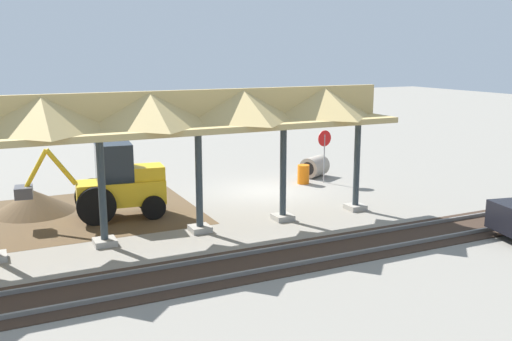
{
  "coord_description": "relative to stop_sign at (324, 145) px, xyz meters",
  "views": [
    {
      "loc": [
        11.21,
        22.15,
        6.12
      ],
      "look_at": [
        1.81,
        2.59,
        1.6
      ],
      "focal_mm": 40.0,
      "sensor_mm": 36.0,
      "label": 1
    }
  ],
  "objects": [
    {
      "name": "traffic_barrel",
      "position": [
        1.01,
        -0.2,
        -1.36
      ],
      "size": [
        0.56,
        0.56,
        0.9
      ],
      "primitive_type": "cylinder",
      "color": "orange",
      "rests_on": "ground"
    },
    {
      "name": "backhoe",
      "position": [
        10.18,
        1.67,
        -0.55
      ],
      "size": [
        5.35,
        1.99,
        2.82
      ],
      "color": "yellow",
      "rests_on": "ground"
    },
    {
      "name": "rail_tracks",
      "position": [
        3.23,
        8.27,
        -1.78
      ],
      "size": [
        60.0,
        2.58,
        0.15
      ],
      "color": "slate",
      "rests_on": "ground"
    },
    {
      "name": "platform_canopy",
      "position": [
        11.25,
        4.63,
        2.35
      ],
      "size": [
        20.79,
        3.2,
        4.9
      ],
      "color": "#9E998E",
      "rests_on": "ground"
    },
    {
      "name": "dirt_mound",
      "position": [
        12.96,
        -0.49,
        -1.81
      ],
      "size": [
        6.27,
        6.27,
        1.76
      ],
      "primitive_type": "cone",
      "color": "brown",
      "rests_on": "ground"
    },
    {
      "name": "concrete_pipe",
      "position": [
        -0.28,
        -1.3,
        -1.31
      ],
      "size": [
        1.62,
        1.51,
        1.02
      ],
      "color": "#9E9384",
      "rests_on": "ground"
    },
    {
      "name": "ground_plane",
      "position": [
        3.23,
        0.43,
        -1.81
      ],
      "size": [
        120.0,
        120.0,
        0.0
      ],
      "primitive_type": "plane",
      "color": "gray"
    },
    {
      "name": "stop_sign",
      "position": [
        0.0,
        0.0,
        0.0
      ],
      "size": [
        0.76,
        0.13,
        2.51
      ],
      "color": "gray",
      "rests_on": "ground"
    },
    {
      "name": "dirt_work_zone",
      "position": [
        11.5,
        0.6,
        -1.81
      ],
      "size": [
        8.94,
        7.0,
        0.01
      ],
      "primitive_type": "cube",
      "color": "brown",
      "rests_on": "ground"
    }
  ]
}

